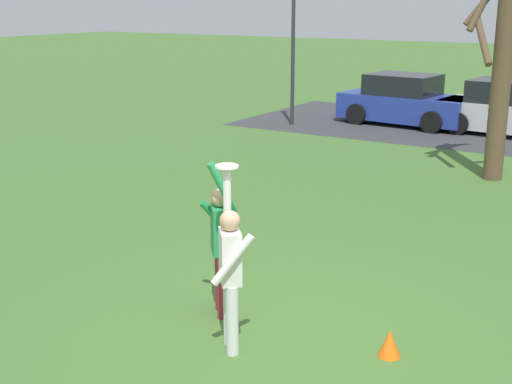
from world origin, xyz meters
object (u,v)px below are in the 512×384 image
(person_catcher, at_px, (230,268))
(field_cone_orange, at_px, (390,343))
(parked_car_blue, at_px, (405,102))
(lamppost_by_lot, at_px, (293,42))
(bare_tree_tall, at_px, (504,45))
(parked_car_silver, at_px, (511,110))
(person_defender, at_px, (221,241))
(frisbee_disc, at_px, (227,166))

(person_catcher, height_order, field_cone_orange, person_catcher)
(person_catcher, relative_size, parked_car_blue, 0.49)
(person_catcher, bearing_deg, lamppost_by_lot, -14.72)
(bare_tree_tall, bearing_deg, parked_car_silver, 99.00)
(lamppost_by_lot, bearing_deg, field_cone_orange, -56.82)
(parked_car_silver, xyz_separation_m, field_cone_orange, (1.92, -14.46, -0.57))
(person_defender, xyz_separation_m, parked_car_blue, (-2.96, 14.59, -0.25))
(parked_car_silver, bearing_deg, frisbee_disc, -84.40)
(bare_tree_tall, height_order, lamppost_by_lot, bare_tree_tall)
(person_defender, relative_size, frisbee_disc, 7.84)
(person_defender, distance_m, frisbee_disc, 1.32)
(frisbee_disc, relative_size, field_cone_orange, 0.82)
(parked_car_silver, distance_m, lamppost_by_lot, 6.83)
(person_catcher, xyz_separation_m, person_defender, (-0.61, 0.70, -0.00))
(field_cone_orange, bearing_deg, frisbee_disc, -160.67)
(person_defender, height_order, field_cone_orange, person_defender)
(frisbee_disc, height_order, bare_tree_tall, bare_tree_tall)
(frisbee_disc, xyz_separation_m, bare_tree_tall, (0.73, 9.45, 0.83))
(bare_tree_tall, bearing_deg, field_cone_orange, -83.37)
(person_defender, xyz_separation_m, parked_car_silver, (0.30, 14.55, -0.25))
(parked_car_blue, distance_m, lamppost_by_lot, 4.05)
(parked_car_blue, height_order, lamppost_by_lot, lamppost_by_lot)
(bare_tree_tall, bearing_deg, person_defender, -97.61)
(parked_car_blue, bearing_deg, field_cone_orange, -65.38)
(lamppost_by_lot, relative_size, field_cone_orange, 13.31)
(frisbee_disc, bearing_deg, person_catcher, -48.95)
(person_defender, bearing_deg, field_cone_orange, 51.06)
(bare_tree_tall, bearing_deg, frisbee_disc, -94.40)
(frisbee_disc, relative_size, bare_tree_tall, 0.04)
(parked_car_blue, height_order, field_cone_orange, parked_car_blue)
(person_catcher, distance_m, parked_car_silver, 15.25)
(frisbee_disc, xyz_separation_m, field_cone_orange, (1.75, 0.61, -1.93))
(person_catcher, relative_size, lamppost_by_lot, 0.49)
(person_defender, bearing_deg, person_catcher, 0.00)
(parked_car_blue, relative_size, lamppost_by_lot, 1.00)
(field_cone_orange, bearing_deg, lamppost_by_lot, 123.18)
(person_defender, height_order, lamppost_by_lot, lamppost_by_lot)
(frisbee_disc, xyz_separation_m, parked_car_silver, (-0.16, 15.08, -1.37))
(person_catcher, xyz_separation_m, field_cone_orange, (1.61, 0.78, -0.82))
(parked_car_blue, bearing_deg, person_catcher, -71.87)
(frisbee_disc, distance_m, parked_car_blue, 15.57)
(parked_car_silver, bearing_deg, person_defender, -86.21)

